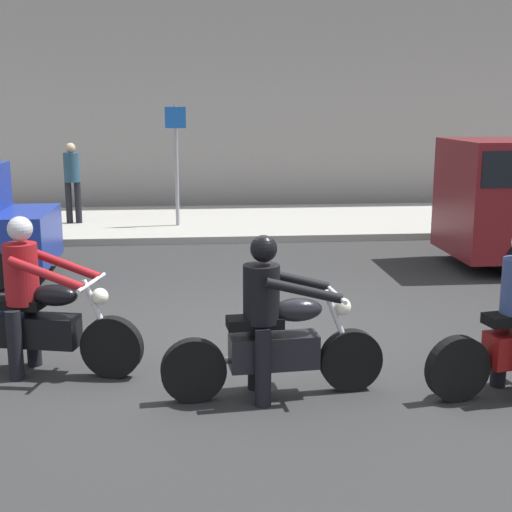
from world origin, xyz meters
TOP-DOWN VIEW (x-y plane):
  - ground_plane at (0.00, 0.00)m, footprint 80.00×80.00m
  - sidewalk_slab at (0.00, 8.00)m, footprint 40.00×4.40m
  - motorcycle_with_rider_crimson at (-2.27, -0.88)m, footprint 2.19×0.83m
  - motorcycle_with_rider_black_leather at (0.07, -1.68)m, footprint 2.12×0.70m
  - street_sign_post at (-0.97, 7.25)m, footprint 0.44×0.08m
  - pedestrian_bystander at (-3.26, 7.77)m, footprint 0.34×0.34m

SIDE VIEW (x-z plane):
  - ground_plane at x=0.00m, z-range 0.00..0.00m
  - sidewalk_slab at x=0.00m, z-range 0.00..0.14m
  - motorcycle_with_rider_black_leather at x=0.07m, z-range -0.14..1.42m
  - motorcycle_with_rider_crimson at x=-2.27m, z-range -0.16..1.48m
  - pedestrian_bystander at x=-3.26m, z-range 0.29..2.04m
  - street_sign_post at x=-0.97m, z-range 0.41..2.96m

